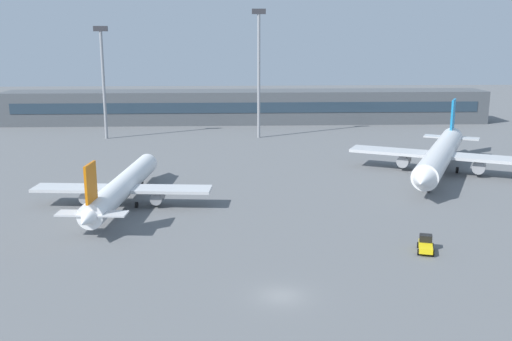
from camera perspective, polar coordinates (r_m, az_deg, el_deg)
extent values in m
plane|color=slate|center=(94.51, 0.38, -1.77)|extent=(400.00, 400.00, 0.00)
cube|color=#4C5156|center=(166.22, -0.90, 6.20)|extent=(133.71, 12.00, 9.00)
cube|color=#263847|center=(160.16, -0.84, 6.10)|extent=(127.02, 0.16, 2.80)
cylinder|color=white|center=(87.29, -12.71, -1.43)|extent=(6.02, 30.88, 3.24)
cone|color=white|center=(103.16, -10.28, 0.88)|extent=(3.39, 3.83, 3.08)
cone|color=white|center=(71.99, -16.18, -4.70)|extent=(2.55, 3.43, 2.27)
cube|color=orange|center=(73.29, -15.73, -1.14)|extent=(0.65, 3.77, 4.69)
cube|color=silver|center=(74.04, -15.62, -4.04)|extent=(8.71, 3.15, 0.20)
cube|color=silver|center=(86.55, -12.85, -1.73)|extent=(25.86, 6.40, 0.43)
cylinder|color=gray|center=(85.64, -9.51, -2.57)|extent=(1.95, 2.87, 1.71)
cylinder|color=gray|center=(88.36, -16.02, -2.42)|extent=(1.95, 2.87, 1.71)
cylinder|color=black|center=(97.94, -11.01, -1.23)|extent=(0.42, 0.88, 0.85)
cylinder|color=black|center=(85.75, -11.50, -3.28)|extent=(0.42, 0.88, 0.85)
cylinder|color=black|center=(86.94, -14.34, -3.20)|extent=(0.42, 0.88, 0.85)
cylinder|color=silver|center=(108.72, 17.46, 1.50)|extent=(20.79, 36.58, 4.09)
cone|color=silver|center=(88.11, 15.86, -0.98)|extent=(5.47, 5.75, 3.89)
cone|color=silver|center=(129.33, 18.54, 3.17)|extent=(4.38, 4.94, 2.86)
cube|color=#197FBF|center=(125.42, 18.56, 5.20)|extent=(2.44, 4.42, 5.92)
cube|color=silver|center=(126.41, 18.42, 3.06)|extent=(10.99, 7.46, 0.26)
cube|color=silver|center=(109.83, 17.51, 1.43)|extent=(31.26, 18.90, 0.54)
cylinder|color=gray|center=(110.96, 14.15, 0.96)|extent=(3.45, 4.04, 2.15)
cylinder|color=gray|center=(109.67, 20.81, 0.36)|extent=(3.45, 4.04, 2.15)
cylinder|color=black|center=(96.20, 16.40, -1.71)|extent=(0.86, 1.16, 1.08)
cylinder|color=black|center=(111.73, 16.06, 0.31)|extent=(0.86, 1.16, 1.08)
cylinder|color=black|center=(111.18, 18.91, 0.05)|extent=(0.86, 1.16, 1.08)
cube|color=yellow|center=(69.92, 16.12, -7.09)|extent=(2.47, 3.88, 0.60)
cube|color=black|center=(70.56, 16.13, -6.35)|extent=(1.66, 1.46, 0.90)
cylinder|color=black|center=(71.19, 16.71, -7.02)|extent=(0.44, 0.74, 0.70)
cylinder|color=black|center=(71.12, 15.45, -6.96)|extent=(0.44, 0.74, 0.70)
cylinder|color=black|center=(68.94, 16.78, -7.69)|extent=(0.44, 0.74, 0.70)
cylinder|color=black|center=(68.86, 15.48, -7.63)|extent=(0.44, 0.74, 0.70)
cylinder|color=gray|center=(143.71, -14.55, 7.94)|extent=(0.70, 0.70, 24.98)
cube|color=#333338|center=(143.26, -14.85, 13.15)|extent=(3.20, 0.80, 1.20)
cylinder|color=gray|center=(140.38, 0.27, 9.03)|extent=(0.70, 0.70, 28.87)
cube|color=#333338|center=(140.16, 0.28, 15.17)|extent=(3.20, 0.80, 1.20)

